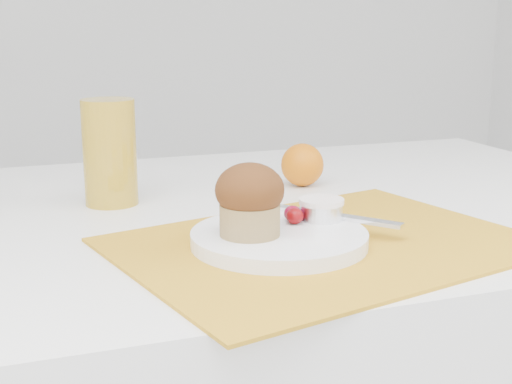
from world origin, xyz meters
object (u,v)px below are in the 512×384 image
object	(u,v)px
juice_glass	(110,152)
plate	(279,238)
orange	(302,165)
muffin	(250,199)

from	to	relation	value
juice_glass	plate	bearing A→B (deg)	-61.06
orange	muffin	xyz separation A→B (m)	(-0.19, -0.29, 0.03)
juice_glass	muffin	bearing A→B (deg)	-67.24
plate	orange	size ratio (longest dim) A/B	3.02
orange	plate	bearing A→B (deg)	-118.09
plate	juice_glass	size ratio (longest dim) A/B	1.36
plate	muffin	bearing A→B (deg)	-179.21
plate	orange	world-z (taller)	orange
juice_glass	muffin	distance (m)	0.30
juice_glass	muffin	xyz separation A→B (m)	(0.12, -0.28, -0.01)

